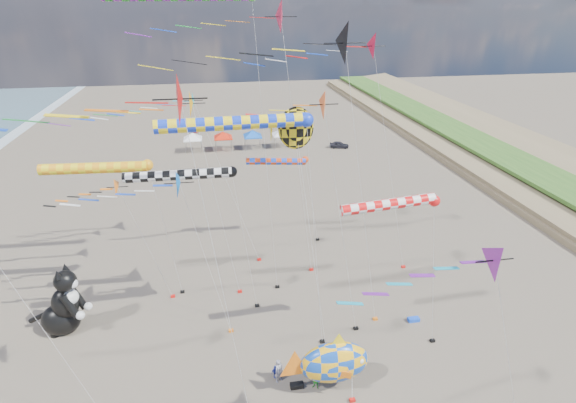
# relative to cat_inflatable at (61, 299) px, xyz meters

# --- Properties ---
(delta_kite_0) EXTENTS (9.71, 2.19, 13.26)m
(delta_kite_0) POSITION_rel_cat_inflatable_xyz_m (9.25, -2.38, 8.95)
(delta_kite_0) COLOR blue
(delta_kite_0) RESTS_ON ground
(delta_kite_2) EXTENTS (12.20, 2.35, 21.05)m
(delta_kite_2) POSITION_rel_cat_inflatable_xyz_m (9.14, -12.61, 16.66)
(delta_kite_2) COLOR red
(delta_kite_2) RESTS_ON ground
(delta_kite_3) EXTENTS (8.25, 1.79, 11.20)m
(delta_kite_3) POSITION_rel_cat_inflatable_xyz_m (3.97, 2.91, 7.06)
(delta_kite_3) COLOR orange
(delta_kite_3) RESTS_ON ground
(delta_kite_4) EXTENTS (14.13, 2.29, 21.32)m
(delta_kite_4) POSITION_rel_cat_inflatable_xyz_m (23.29, 3.91, 16.93)
(delta_kite_4) COLOR red
(delta_kite_4) RESTS_ON ground
(delta_kite_5) EXTENTS (12.29, 2.20, 17.55)m
(delta_kite_5) POSITION_rel_cat_inflatable_xyz_m (9.45, 2.63, 13.20)
(delta_kite_5) COLOR #F8A110
(delta_kite_5) RESTS_ON ground
(delta_kite_6) EXTENTS (13.92, 2.77, 22.54)m
(delta_kite_6) POSITION_rel_cat_inflatable_xyz_m (20.01, -2.96, 17.99)
(delta_kite_6) COLOR black
(delta_kite_6) RESTS_ON ground
(delta_kite_7) EXTENTS (14.07, 2.78, 23.68)m
(delta_kite_7) POSITION_rel_cat_inflatable_xyz_m (16.32, 4.96, 19.11)
(delta_kite_7) COLOR red
(delta_kite_7) RESTS_ON ground
(delta_kite_8) EXTENTS (11.65, 1.98, 18.73)m
(delta_kite_8) POSITION_rel_cat_inflatable_xyz_m (17.27, -3.79, 14.45)
(delta_kite_8) COLOR #FF5313
(delta_kite_8) RESTS_ON ground
(delta_kite_9) EXTENTS (12.05, 1.77, 16.65)m
(delta_kite_9) POSITION_rel_cat_inflatable_xyz_m (9.90, 7.61, 12.43)
(delta_kite_9) COLOR #1AA2B5
(delta_kite_9) RESTS_ON ground
(delta_kite_10) EXTENTS (10.21, 1.87, 14.63)m
(delta_kite_10) POSITION_rel_cat_inflatable_xyz_m (23.01, -15.52, 10.43)
(delta_kite_10) COLOR purple
(delta_kite_10) RESTS_ON ground
(windsock_0) EXTENTS (7.83, 0.74, 12.04)m
(windsock_0) POSITION_rel_cat_inflatable_xyz_m (22.98, -6.10, 8.69)
(windsock_0) COLOR red
(windsock_0) RESTS_ON ground
(windsock_1) EXTENTS (10.38, 0.86, 17.34)m
(windsock_1) POSITION_rel_cat_inflatable_xyz_m (13.64, -4.76, 13.94)
(windsock_1) COLOR blue
(windsock_1) RESTS_ON ground
(windsock_2) EXTENTS (9.23, 0.80, 12.47)m
(windsock_2) POSITION_rel_cat_inflatable_xyz_m (9.87, 0.38, 9.11)
(windsock_2) COLOR black
(windsock_2) RESTS_ON ground
(windsock_4) EXTENTS (9.43, 0.88, 12.33)m
(windsock_4) POSITION_rel_cat_inflatable_xyz_m (3.59, 3.43, 8.95)
(windsock_4) COLOR orange
(windsock_4) RESTS_ON ground
(windsock_5) EXTENTS (7.44, 0.69, 9.47)m
(windsock_5) POSITION_rel_cat_inflatable_xyz_m (18.31, 10.56, 6.15)
(windsock_5) COLOR red
(windsock_5) RESTS_ON ground
(angelfish_kite) EXTENTS (3.74, 3.02, 17.56)m
(angelfish_kite) POSITION_rel_cat_inflatable_xyz_m (16.86, -4.03, 13.19)
(angelfish_kite) COLOR yellow
(angelfish_kite) RESTS_ON ground
(cat_inflatable) EXTENTS (4.75, 3.31, 5.82)m
(cat_inflatable) POSITION_rel_cat_inflatable_xyz_m (0.00, 0.00, 0.00)
(cat_inflatable) COLOR black
(cat_inflatable) RESTS_ON ground
(fish_inflatable) EXTENTS (5.86, 2.03, 4.73)m
(fish_inflatable) POSITION_rel_cat_inflatable_xyz_m (18.56, -9.33, -0.43)
(fish_inflatable) COLOR #1248B9
(fish_inflatable) RESTS_ON ground
(person_adult) EXTENTS (0.76, 0.69, 1.75)m
(person_adult) POSITION_rel_cat_inflatable_xyz_m (15.28, -7.86, -2.03)
(person_adult) COLOR gray
(person_adult) RESTS_ON ground
(child_green) EXTENTS (0.67, 0.63, 1.10)m
(child_green) POSITION_rel_cat_inflatable_xyz_m (17.60, -8.90, -2.36)
(child_green) COLOR #187B1C
(child_green) RESTS_ON ground
(child_blue) EXTENTS (0.63, 0.49, 1.00)m
(child_blue) POSITION_rel_cat_inflatable_xyz_m (15.07, -7.50, -2.41)
(child_blue) COLOR #3040BB
(child_blue) RESTS_ON ground
(kite_bag_0) EXTENTS (0.90, 0.44, 0.30)m
(kite_bag_0) POSITION_rel_cat_inflatable_xyz_m (16.36, -8.60, -2.76)
(kite_bag_0) COLOR black
(kite_bag_0) RESTS_ON ground
(kite_bag_2) EXTENTS (0.90, 0.44, 0.30)m
(kite_bag_2) POSITION_rel_cat_inflatable_xyz_m (26.79, -3.62, -2.76)
(kite_bag_2) COLOR blue
(kite_bag_2) RESTS_ON ground
(tent_row) EXTENTS (19.20, 4.20, 3.80)m
(tent_row) POSITION_rel_cat_inflatable_xyz_m (16.37, 43.97, 0.24)
(tent_row) COLOR white
(tent_row) RESTS_ON ground
(parked_car) EXTENTS (3.57, 2.24, 1.13)m
(parked_car) POSITION_rel_cat_inflatable_xyz_m (33.63, 41.97, -2.34)
(parked_car) COLOR #26262D
(parked_car) RESTS_ON ground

